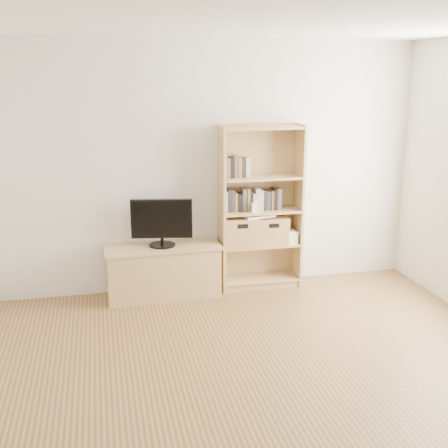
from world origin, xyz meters
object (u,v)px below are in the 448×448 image
object	(u,v)px
tv_stand	(163,272)
television	(162,223)
baby_monitor	(254,207)
basket_left	(239,231)
laptop	(257,215)
bookshelf	(261,208)
basket_right	(270,230)

from	to	relation	value
tv_stand	television	xyz separation A→B (m)	(0.00, 0.00, 0.53)
baby_monitor	basket_left	bearing A→B (deg)	141.87
basket_left	laptop	bearing A→B (deg)	-3.27
bookshelf	baby_monitor	size ratio (longest dim) A/B	16.32
bookshelf	basket_left	world-z (taller)	bookshelf
television	basket_right	distance (m)	1.18
basket_right	laptop	size ratio (longest dim) A/B	1.07
television	basket_left	size ratio (longest dim) A/B	1.67
tv_stand	basket_right	size ratio (longest dim) A/B	3.25
basket_right	baby_monitor	bearing A→B (deg)	-154.95
baby_monitor	basket_right	bearing A→B (deg)	20.37
tv_stand	laptop	distance (m)	1.15
tv_stand	television	size ratio (longest dim) A/B	1.84
television	laptop	xyz separation A→B (m)	(1.02, 0.04, 0.01)
bookshelf	basket_right	world-z (taller)	bookshelf
television	basket_right	size ratio (longest dim) A/B	1.77
bookshelf	laptop	bearing A→B (deg)	-158.88
basket_left	laptop	world-z (taller)	laptop
basket_right	bookshelf	bearing A→B (deg)	178.11
tv_stand	bookshelf	distance (m)	1.23
baby_monitor	tv_stand	bearing A→B (deg)	173.69
tv_stand	bookshelf	bearing A→B (deg)	1.35
bookshelf	television	world-z (taller)	bookshelf
bookshelf	laptop	xyz separation A→B (m)	(-0.04, -0.02, -0.07)
tv_stand	television	world-z (taller)	television
tv_stand	basket_left	size ratio (longest dim) A/B	3.08
basket_right	laptop	bearing A→B (deg)	-174.84
laptop	bookshelf	bearing A→B (deg)	9.82
laptop	baby_monitor	bearing A→B (deg)	-135.33
tv_stand	baby_monitor	size ratio (longest dim) A/B	10.65
bookshelf	baby_monitor	world-z (taller)	bookshelf
bookshelf	basket_left	distance (m)	0.33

